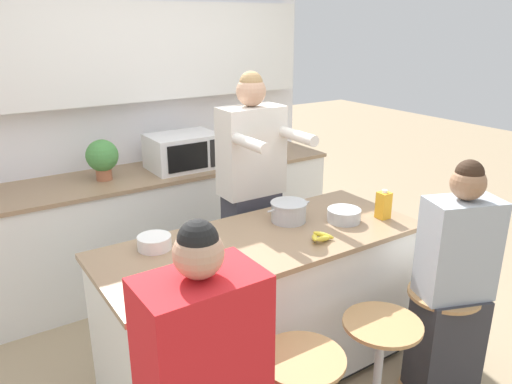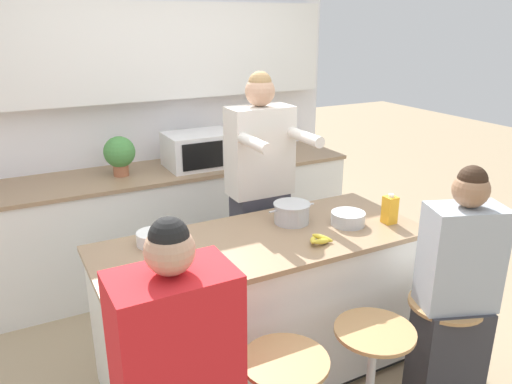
{
  "view_description": "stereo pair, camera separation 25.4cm",
  "coord_description": "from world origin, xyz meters",
  "px_view_note": "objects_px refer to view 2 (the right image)",
  "views": [
    {
      "loc": [
        -1.43,
        -2.1,
        2.07
      ],
      "look_at": [
        0.0,
        0.08,
        1.16
      ],
      "focal_mm": 35.0,
      "sensor_mm": 36.0,
      "label": 1
    },
    {
      "loc": [
        -1.21,
        -2.23,
        2.07
      ],
      "look_at": [
        0.0,
        0.08,
        1.16
      ],
      "focal_mm": 35.0,
      "sensor_mm": 36.0,
      "label": 2
    }
  ],
  "objects_px": {
    "bar_stool_center_right": "(371,378)",
    "potted_plant": "(120,153)",
    "banana_bunch": "(319,240)",
    "juice_carton": "(390,210)",
    "coffee_cup_near": "(209,265)",
    "person_cooking": "(260,205)",
    "person_seated_near": "(453,307)",
    "cooking_pot": "(292,213)",
    "kitchen_island": "(262,309)",
    "fruit_bowl": "(348,218)",
    "bar_stool_rightmost": "(440,348)",
    "microwave": "(199,150)"
  },
  "relations": [
    {
      "from": "fruit_bowl",
      "to": "coffee_cup_near",
      "type": "xyz_separation_m",
      "value": [
        -0.96,
        -0.17,
        0.0
      ]
    },
    {
      "from": "fruit_bowl",
      "to": "potted_plant",
      "type": "relative_size",
      "value": 0.66
    },
    {
      "from": "bar_stool_rightmost",
      "to": "kitchen_island",
      "type": "bearing_deg",
      "value": 138.04
    },
    {
      "from": "banana_bunch",
      "to": "potted_plant",
      "type": "bearing_deg",
      "value": 110.65
    },
    {
      "from": "fruit_bowl",
      "to": "juice_carton",
      "type": "height_order",
      "value": "juice_carton"
    },
    {
      "from": "bar_stool_rightmost",
      "to": "microwave",
      "type": "bearing_deg",
      "value": 103.67
    },
    {
      "from": "fruit_bowl",
      "to": "coffee_cup_near",
      "type": "distance_m",
      "value": 0.98
    },
    {
      "from": "person_cooking",
      "to": "potted_plant",
      "type": "xyz_separation_m",
      "value": [
        -0.71,
        0.96,
        0.22
      ]
    },
    {
      "from": "person_cooking",
      "to": "person_seated_near",
      "type": "relative_size",
      "value": 1.25
    },
    {
      "from": "bar_stool_rightmost",
      "to": "coffee_cup_near",
      "type": "distance_m",
      "value": 1.37
    },
    {
      "from": "kitchen_island",
      "to": "banana_bunch",
      "type": "distance_m",
      "value": 0.57
    },
    {
      "from": "cooking_pot",
      "to": "juice_carton",
      "type": "xyz_separation_m",
      "value": [
        0.51,
        -0.28,
        0.02
      ]
    },
    {
      "from": "bar_stool_center_right",
      "to": "cooking_pot",
      "type": "xyz_separation_m",
      "value": [
        0.02,
        0.8,
        0.6
      ]
    },
    {
      "from": "bar_stool_center_right",
      "to": "coffee_cup_near",
      "type": "xyz_separation_m",
      "value": [
        -0.67,
        0.44,
        0.59
      ]
    },
    {
      "from": "banana_bunch",
      "to": "bar_stool_rightmost",
      "type": "bearing_deg",
      "value": -42.33
    },
    {
      "from": "bar_stool_center_right",
      "to": "bar_stool_rightmost",
      "type": "bearing_deg",
      "value": 1.48
    },
    {
      "from": "kitchen_island",
      "to": "person_seated_near",
      "type": "distance_m",
      "value": 1.05
    },
    {
      "from": "person_seated_near",
      "to": "fruit_bowl",
      "type": "height_order",
      "value": "person_seated_near"
    },
    {
      "from": "cooking_pot",
      "to": "coffee_cup_near",
      "type": "distance_m",
      "value": 0.77
    },
    {
      "from": "bar_stool_rightmost",
      "to": "juice_carton",
      "type": "bearing_deg",
      "value": 86.36
    },
    {
      "from": "bar_stool_rightmost",
      "to": "banana_bunch",
      "type": "height_order",
      "value": "banana_bunch"
    },
    {
      "from": "bar_stool_center_right",
      "to": "fruit_bowl",
      "type": "bearing_deg",
      "value": 64.57
    },
    {
      "from": "microwave",
      "to": "potted_plant",
      "type": "xyz_separation_m",
      "value": [
        -0.64,
        0.04,
        0.04
      ]
    },
    {
      "from": "potted_plant",
      "to": "coffee_cup_near",
      "type": "bearing_deg",
      "value": -90.15
    },
    {
      "from": "fruit_bowl",
      "to": "banana_bunch",
      "type": "distance_m",
      "value": 0.34
    },
    {
      "from": "banana_bunch",
      "to": "fruit_bowl",
      "type": "bearing_deg",
      "value": 25.15
    },
    {
      "from": "cooking_pot",
      "to": "potted_plant",
      "type": "bearing_deg",
      "value": 115.88
    },
    {
      "from": "bar_stool_center_right",
      "to": "coffee_cup_near",
      "type": "relative_size",
      "value": 5.63
    },
    {
      "from": "fruit_bowl",
      "to": "potted_plant",
      "type": "xyz_separation_m",
      "value": [
        -0.96,
        1.59,
        0.15
      ]
    },
    {
      "from": "fruit_bowl",
      "to": "person_cooking",
      "type": "bearing_deg",
      "value": 111.9
    },
    {
      "from": "banana_bunch",
      "to": "coffee_cup_near",
      "type": "bearing_deg",
      "value": -177.27
    },
    {
      "from": "cooking_pot",
      "to": "fruit_bowl",
      "type": "height_order",
      "value": "cooking_pot"
    },
    {
      "from": "person_cooking",
      "to": "microwave",
      "type": "xyz_separation_m",
      "value": [
        -0.07,
        0.92,
        0.19
      ]
    },
    {
      "from": "cooking_pot",
      "to": "fruit_bowl",
      "type": "distance_m",
      "value": 0.33
    },
    {
      "from": "microwave",
      "to": "bar_stool_center_right",
      "type": "bearing_deg",
      "value": -89.28
    },
    {
      "from": "person_cooking",
      "to": "microwave",
      "type": "height_order",
      "value": "person_cooking"
    },
    {
      "from": "person_seated_near",
      "to": "cooking_pot",
      "type": "bearing_deg",
      "value": 141.73
    },
    {
      "from": "fruit_bowl",
      "to": "coffee_cup_near",
      "type": "bearing_deg",
      "value": -169.7
    },
    {
      "from": "banana_bunch",
      "to": "juice_carton",
      "type": "bearing_deg",
      "value": 5.43
    },
    {
      "from": "person_seated_near",
      "to": "microwave",
      "type": "bearing_deg",
      "value": 124.61
    },
    {
      "from": "kitchen_island",
      "to": "coffee_cup_near",
      "type": "distance_m",
      "value": 0.69
    },
    {
      "from": "kitchen_island",
      "to": "banana_bunch",
      "type": "height_order",
      "value": "banana_bunch"
    },
    {
      "from": "person_cooking",
      "to": "cooking_pot",
      "type": "height_order",
      "value": "person_cooking"
    },
    {
      "from": "person_seated_near",
      "to": "banana_bunch",
      "type": "bearing_deg",
      "value": 157.24
    },
    {
      "from": "bar_stool_center_right",
      "to": "cooking_pot",
      "type": "bearing_deg",
      "value": 88.8
    },
    {
      "from": "person_seated_near",
      "to": "cooking_pot",
      "type": "height_order",
      "value": "person_seated_near"
    },
    {
      "from": "kitchen_island",
      "to": "fruit_bowl",
      "type": "height_order",
      "value": "fruit_bowl"
    },
    {
      "from": "bar_stool_center_right",
      "to": "potted_plant",
      "type": "distance_m",
      "value": 2.42
    },
    {
      "from": "person_seated_near",
      "to": "microwave",
      "type": "relative_size",
      "value": 2.61
    },
    {
      "from": "person_seated_near",
      "to": "cooking_pot",
      "type": "relative_size",
      "value": 4.58
    }
  ]
}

